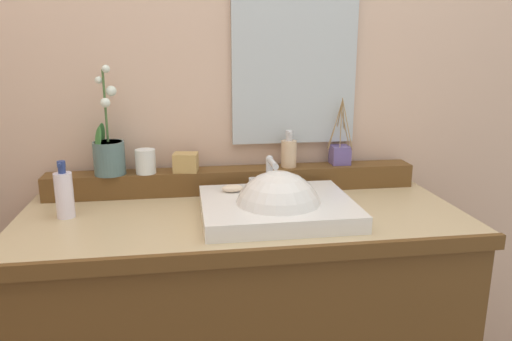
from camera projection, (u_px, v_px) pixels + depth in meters
wall_back at (229, 74)px, 1.85m from camera, size 3.25×0.20×2.56m
vanity_cabinet at (244, 331)px, 1.67m from camera, size 1.42×0.62×0.87m
back_ledge at (234, 180)px, 1.78m from camera, size 1.34×0.10×0.08m
sink_basin at (278, 212)px, 1.52m from camera, size 0.47×0.40×0.29m
soap_bar at (232, 188)px, 1.60m from camera, size 0.07×0.04×0.02m
potted_plant at (109, 151)px, 1.67m from camera, size 0.11×0.11×0.38m
soap_dispenser at (289, 152)px, 1.79m from camera, size 0.06×0.06×0.14m
tumbler_cup at (145, 161)px, 1.70m from camera, size 0.07×0.07×0.09m
reed_diffuser at (340, 154)px, 1.83m from camera, size 0.09×0.11×0.25m
trinket_box at (186, 162)px, 1.72m from camera, size 0.09×0.08×0.07m
lotion_bottle at (64, 194)px, 1.50m from camera, size 0.06×0.06×0.18m
mirror at (295, 66)px, 1.77m from camera, size 0.46×0.02×0.57m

